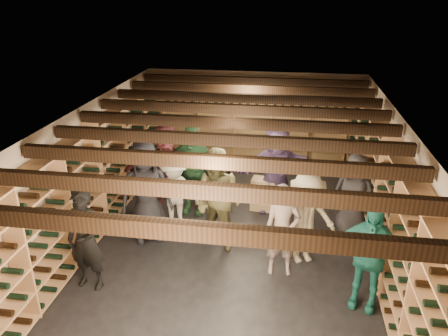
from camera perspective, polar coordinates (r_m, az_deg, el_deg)
ground at (r=8.28m, az=1.09°, el=-9.24°), size 8.00×8.00×0.00m
walls at (r=7.72m, az=1.16°, el=-1.66°), size 5.52×8.02×2.40m
ceiling at (r=7.30m, az=1.23°, el=6.94°), size 5.50×8.00×0.01m
ceiling_joists at (r=7.34m, az=1.22°, el=5.89°), size 5.40×7.12×0.18m
wine_rack_left at (r=8.47m, az=-16.36°, el=-1.26°), size 0.32×7.50×2.15m
wine_rack_right at (r=7.89m, az=20.02°, el=-3.58°), size 0.32×7.50×2.15m
wine_rack_back at (r=11.33m, az=3.78°, el=5.72°), size 4.70×0.30×2.15m
crate_stack_left at (r=9.21m, az=5.28°, el=-3.41°), size 0.53×0.38×0.68m
crate_stack_right at (r=9.38m, az=-2.00°, el=-3.40°), size 0.59×0.50×0.51m
crate_loose at (r=9.41m, az=7.07°, el=-4.63°), size 0.52×0.36×0.17m
person_0 at (r=8.02m, az=-10.08°, el=-3.06°), size 1.07×0.88×1.89m
person_1 at (r=7.01m, az=-17.58°, el=-8.96°), size 0.65×0.47×1.66m
person_2 at (r=7.59m, az=-0.80°, el=-4.29°), size 1.11×1.00×1.88m
person_3 at (r=7.42m, az=10.63°, el=-6.46°), size 1.21×0.97×1.64m
person_4 at (r=6.63m, az=18.29°, el=-10.89°), size 1.07×0.70×1.69m
person_5 at (r=9.04m, az=-7.45°, el=0.04°), size 1.80×0.98×1.85m
person_7 at (r=7.08m, az=7.62°, el=-8.13°), size 0.61×0.43×1.56m
person_9 at (r=8.27m, az=-6.45°, el=-3.33°), size 1.12×0.85×1.54m
person_10 at (r=8.84m, az=-4.17°, el=-0.17°), size 1.14×0.53×1.90m
person_11 at (r=8.96m, az=6.82°, el=-0.04°), size 1.83×1.11×1.88m
person_12 at (r=8.41m, az=16.56°, el=-3.47°), size 0.91×0.74×1.62m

